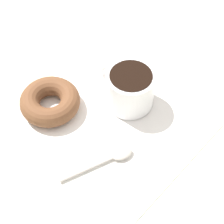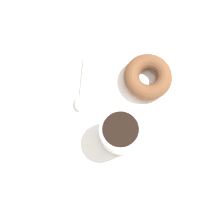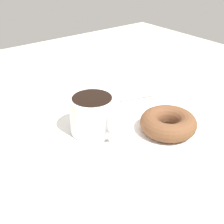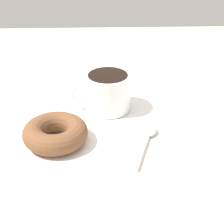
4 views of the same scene
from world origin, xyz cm
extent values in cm
cube|color=beige|center=(0.00, 0.00, -1.00)|extent=(120.00, 120.00, 2.00)
cube|color=white|center=(2.66, -0.61, 0.15)|extent=(31.98, 31.98, 0.30)
cylinder|color=white|center=(7.69, -0.01, 3.74)|extent=(8.52, 8.52, 6.89)
cylinder|color=black|center=(7.69, -0.01, 6.99)|extent=(7.32, 7.32, 0.60)
torus|color=white|center=(7.45, 4.63, 3.74)|extent=(1.14, 4.80, 4.76)
torus|color=brown|center=(-3.42, 8.83, 2.05)|extent=(10.70, 10.70, 3.49)
ellipsoid|color=#B7B2A8|center=(-1.24, -6.98, 0.75)|extent=(4.15, 3.36, 0.90)
cylinder|color=#B7B2A8|center=(-6.94, -5.21, 0.58)|extent=(9.67, 3.48, 0.56)
camera|label=1|loc=(-24.19, -28.32, 53.58)|focal=60.00mm
camera|label=2|loc=(22.05, -4.98, 79.51)|focal=60.00mm
camera|label=3|loc=(35.46, 42.06, 32.45)|focal=50.00mm
camera|label=4|loc=(-54.80, 1.31, 35.22)|focal=60.00mm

